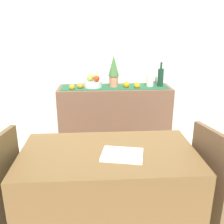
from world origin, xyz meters
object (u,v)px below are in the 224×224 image
(fruit_bowl, at_px, (93,84))
(open_book, at_px, (122,155))
(dining_table, at_px, (109,195))
(wine_bottle, at_px, (161,77))
(ceramic_vase, at_px, (150,80))
(sideboard_console, at_px, (115,121))
(chair_by_corner, at_px, (221,202))
(potted_plant, at_px, (114,70))

(fruit_bowl, height_order, open_book, fruit_bowl)
(dining_table, distance_m, open_book, 0.40)
(dining_table, bearing_deg, wine_bottle, 63.17)
(ceramic_vase, height_order, open_book, ceramic_vase)
(wine_bottle, xyz_separation_m, ceramic_vase, (-0.13, 0.00, -0.03))
(wine_bottle, xyz_separation_m, dining_table, (-0.71, -1.40, -0.63))
(sideboard_console, xyz_separation_m, chair_by_corner, (0.74, -1.41, -0.18))
(sideboard_console, height_order, fruit_bowl, fruit_bowl)
(wine_bottle, relative_size, chair_by_corner, 0.33)
(sideboard_console, relative_size, wine_bottle, 4.63)
(potted_plant, relative_size, open_book, 1.36)
(potted_plant, distance_m, dining_table, 1.58)
(sideboard_console, xyz_separation_m, dining_table, (-0.15, -1.40, -0.07))
(open_book, bearing_deg, potted_plant, 100.13)
(wine_bottle, bearing_deg, sideboard_console, 180.00)
(fruit_bowl, relative_size, wine_bottle, 0.75)
(sideboard_console, xyz_separation_m, potted_plant, (-0.01, -0.00, 0.65))
(ceramic_vase, bearing_deg, sideboard_console, 180.00)
(wine_bottle, bearing_deg, open_book, -112.72)
(dining_table, distance_m, chair_by_corner, 0.90)
(wine_bottle, distance_m, open_book, 1.62)
(ceramic_vase, distance_m, open_book, 1.57)
(open_book, bearing_deg, dining_table, 153.88)
(ceramic_vase, relative_size, open_book, 0.59)
(dining_table, bearing_deg, ceramic_vase, 67.50)
(fruit_bowl, relative_size, dining_table, 0.18)
(ceramic_vase, height_order, chair_by_corner, ceramic_vase)
(fruit_bowl, relative_size, chair_by_corner, 0.25)
(fruit_bowl, height_order, wine_bottle, wine_bottle)
(sideboard_console, distance_m, chair_by_corner, 1.60)
(ceramic_vase, relative_size, dining_table, 0.13)
(sideboard_console, height_order, dining_table, sideboard_console)
(chair_by_corner, bearing_deg, open_book, -175.16)
(sideboard_console, relative_size, dining_table, 1.09)
(ceramic_vase, bearing_deg, dining_table, -112.50)
(fruit_bowl, bearing_deg, chair_by_corner, -54.42)
(wine_bottle, height_order, ceramic_vase, wine_bottle)
(sideboard_console, xyz_separation_m, open_book, (-0.06, -1.48, 0.31))
(potted_plant, bearing_deg, ceramic_vase, 0.00)
(potted_plant, distance_m, open_book, 1.52)
(potted_plant, xyz_separation_m, open_book, (-0.04, -1.48, -0.34))
(sideboard_console, xyz_separation_m, fruit_bowl, (-0.27, 0.00, 0.48))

